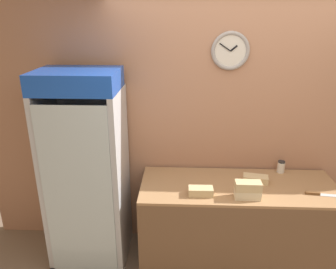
% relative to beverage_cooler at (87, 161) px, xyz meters
% --- Properties ---
extents(wall_back, '(5.20, 0.09, 2.70)m').
position_rel_beverage_cooler_xyz_m(wall_back, '(1.44, 0.31, 0.31)').
color(wall_back, '#AD7A5B').
rests_on(wall_back, ground_plane).
extents(prep_counter, '(1.84, 0.70, 0.86)m').
position_rel_beverage_cooler_xyz_m(prep_counter, '(1.44, -0.09, -0.61)').
color(prep_counter, brown).
rests_on(prep_counter, ground_plane).
extents(beverage_cooler, '(0.71, 0.62, 1.92)m').
position_rel_beverage_cooler_xyz_m(beverage_cooler, '(0.00, 0.00, 0.00)').
color(beverage_cooler, '#B2B7BC').
rests_on(beverage_cooler, ground_plane).
extents(sandwich_stack_bottom, '(0.23, 0.11, 0.08)m').
position_rel_beverage_cooler_xyz_m(sandwich_stack_bottom, '(1.48, -0.31, -0.14)').
color(sandwich_stack_bottom, beige).
rests_on(sandwich_stack_bottom, prep_counter).
extents(sandwich_stack_middle, '(0.22, 0.11, 0.08)m').
position_rel_beverage_cooler_xyz_m(sandwich_stack_middle, '(1.48, -0.31, -0.07)').
color(sandwich_stack_middle, tan).
rests_on(sandwich_stack_middle, sandwich_stack_bottom).
extents(sandwich_flat_left, '(0.22, 0.11, 0.07)m').
position_rel_beverage_cooler_xyz_m(sandwich_flat_left, '(1.08, -0.28, -0.15)').
color(sandwich_flat_left, tan).
rests_on(sandwich_flat_left, prep_counter).
extents(sandwich_flat_right, '(0.25, 0.15, 0.07)m').
position_rel_beverage_cooler_xyz_m(sandwich_flat_right, '(1.61, -0.02, -0.15)').
color(sandwich_flat_right, tan).
rests_on(sandwich_flat_right, prep_counter).
extents(chefs_knife, '(0.32, 0.07, 0.02)m').
position_rel_beverage_cooler_xyz_m(chefs_knife, '(2.12, -0.23, -0.18)').
color(chefs_knife, silver).
rests_on(chefs_knife, prep_counter).
extents(condiment_jar, '(0.07, 0.07, 0.12)m').
position_rel_beverage_cooler_xyz_m(condiment_jar, '(1.91, 0.20, -0.12)').
color(condiment_jar, silver).
rests_on(condiment_jar, prep_counter).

